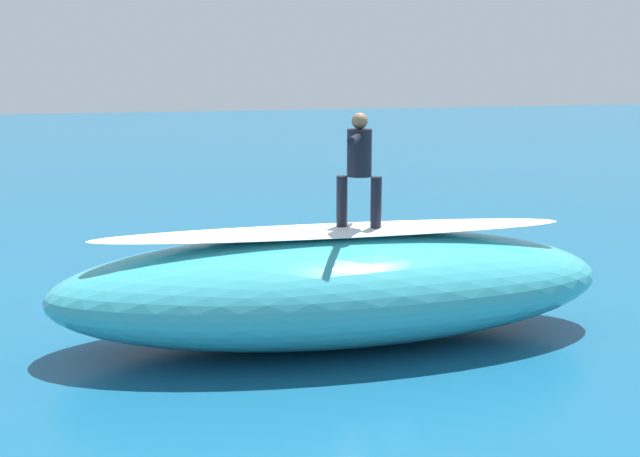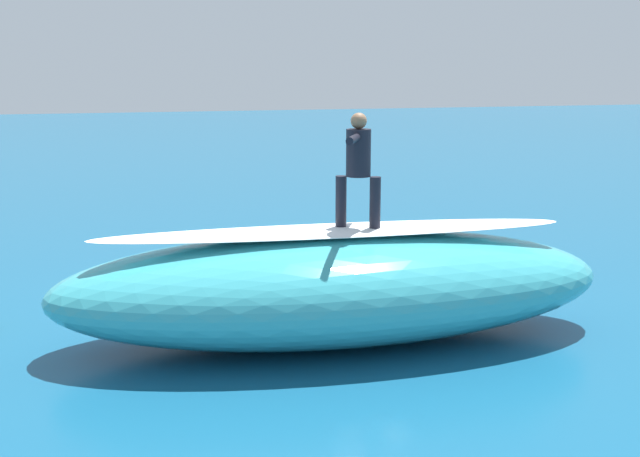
{
  "view_description": "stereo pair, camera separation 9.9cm",
  "coord_description": "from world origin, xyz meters",
  "views": [
    {
      "loc": [
        3.1,
        13.51,
        4.08
      ],
      "look_at": [
        -0.75,
        0.69,
        1.32
      ],
      "focal_mm": 44.28,
      "sensor_mm": 36.0,
      "label": 1
    },
    {
      "loc": [
        3.0,
        13.54,
        4.08
      ],
      "look_at": [
        -0.75,
        0.69,
        1.32
      ],
      "focal_mm": 44.28,
      "sensor_mm": 36.0,
      "label": 2
    }
  ],
  "objects": [
    {
      "name": "ground_plane",
      "position": [
        0.0,
        0.0,
        0.0
      ],
      "size": [
        120.0,
        120.0,
        0.0
      ],
      "primitive_type": "plane",
      "color": "#145175"
    },
    {
      "name": "wave_crest",
      "position": [
        -0.42,
        2.62,
        0.82
      ],
      "size": [
        8.64,
        3.66,
        1.65
      ],
      "primitive_type": "ellipsoid",
      "rotation": [
        0.0,
        0.0,
        -0.08
      ],
      "color": "teal",
      "rests_on": "ground_plane"
    },
    {
      "name": "wave_foam_lip",
      "position": [
        -0.42,
        2.62,
        1.69
      ],
      "size": [
        7.23,
        1.6,
        0.08
      ],
      "primitive_type": "ellipsoid",
      "rotation": [
        0.0,
        0.0,
        -0.08
      ],
      "color": "white",
      "rests_on": "wave_crest"
    },
    {
      "name": "surfboard_riding",
      "position": [
        -0.77,
        2.64,
        1.69
      ],
      "size": [
        1.99,
        1.4,
        0.07
      ],
      "primitive_type": "ellipsoid",
      "rotation": [
        0.0,
        0.0,
        -0.49
      ],
      "color": "silver",
      "rests_on": "wave_crest"
    },
    {
      "name": "surfer_riding",
      "position": [
        -0.77,
        2.64,
        2.71
      ],
      "size": [
        0.85,
        1.47,
        1.7
      ],
      "rotation": [
        0.0,
        0.0,
        -0.49
      ],
      "color": "black",
      "rests_on": "surfboard_riding"
    },
    {
      "name": "surfboard_paddling",
      "position": [
        -0.74,
        -1.26,
        0.04
      ],
      "size": [
        1.42,
        1.96,
        0.08
      ],
      "primitive_type": "ellipsoid",
      "rotation": [
        0.0,
        0.0,
        2.1
      ],
      "color": "silver",
      "rests_on": "ground_plane"
    },
    {
      "name": "surfer_paddling",
      "position": [
        -0.68,
        -1.36,
        0.2
      ],
      "size": [
        0.94,
        1.43,
        0.28
      ],
      "rotation": [
        0.0,
        0.0,
        2.1
      ],
      "color": "black",
      "rests_on": "surfboard_paddling"
    },
    {
      "name": "foam_patch_near",
      "position": [
        -3.95,
        1.93,
        0.08
      ],
      "size": [
        0.82,
        0.83,
        0.17
      ],
      "primitive_type": "ellipsoid",
      "rotation": [
        0.0,
        0.0,
        0.94
      ],
      "color": "white",
      "rests_on": "ground_plane"
    },
    {
      "name": "foam_patch_mid",
      "position": [
        2.81,
        -0.9,
        0.05
      ],
      "size": [
        1.15,
        1.12,
        0.09
      ],
      "primitive_type": "ellipsoid",
      "rotation": [
        0.0,
        0.0,
        0.67
      ],
      "color": "white",
      "rests_on": "ground_plane"
    },
    {
      "name": "foam_patch_far",
      "position": [
        -3.78,
        -0.56,
        0.04
      ],
      "size": [
        0.95,
        0.87,
        0.09
      ],
      "primitive_type": "ellipsoid",
      "rotation": [
        0.0,
        0.0,
        0.2
      ],
      "color": "white",
      "rests_on": "ground_plane"
    }
  ]
}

